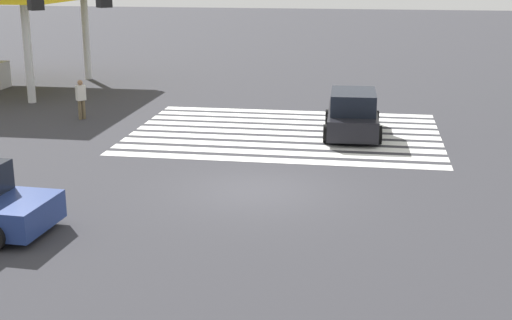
# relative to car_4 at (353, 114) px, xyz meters

# --- Properties ---
(ground_plane) EXTENTS (154.60, 154.60, 0.00)m
(ground_plane) POSITION_rel_car_4_xyz_m (2.46, 7.00, -0.77)
(ground_plane) COLOR #333338
(crosswalk_markings) EXTENTS (11.31, 8.20, 0.01)m
(crosswalk_markings) POSITION_rel_car_4_xyz_m (2.46, 0.09, -0.77)
(crosswalk_markings) COLOR silver
(crosswalk_markings) RESTS_ON ground_plane
(car_4) EXTENTS (2.14, 4.27, 1.65)m
(car_4) POSITION_rel_car_4_xyz_m (0.00, 0.00, 0.00)
(car_4) COLOR black
(car_4) RESTS_ON ground_plane
(pedestrian) EXTENTS (0.41, 0.41, 1.59)m
(pedestrian) POSITION_rel_car_4_xyz_m (10.84, -1.01, 0.11)
(pedestrian) COLOR brown
(pedestrian) RESTS_ON ground_plane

